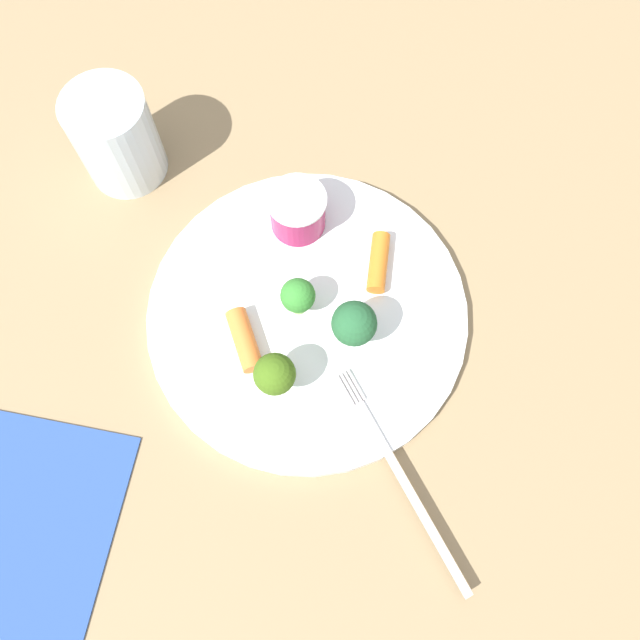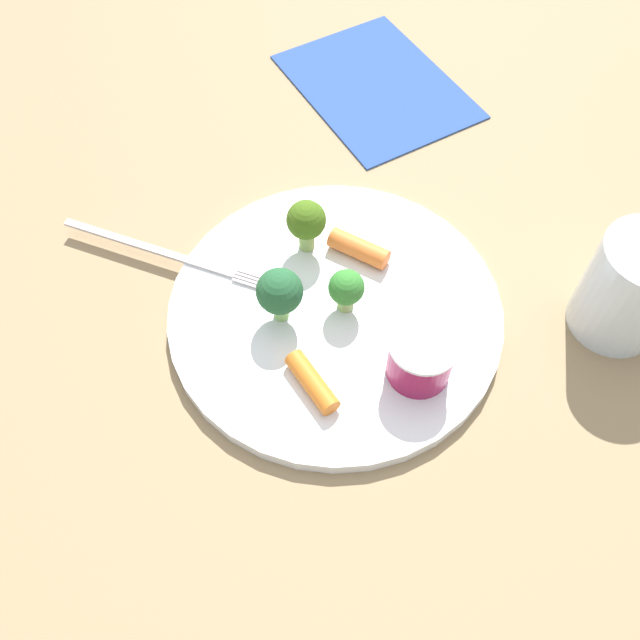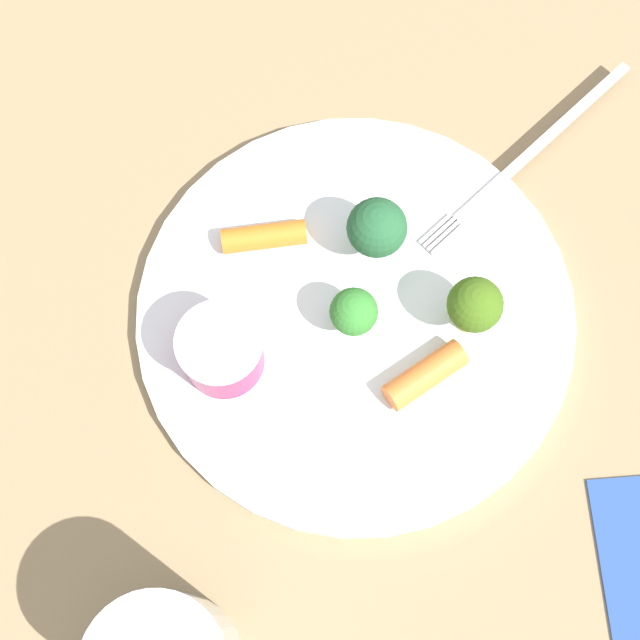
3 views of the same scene
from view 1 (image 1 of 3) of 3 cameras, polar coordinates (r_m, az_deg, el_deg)
name	(u,v)px [view 1 (image 1 of 3)]	position (r m, az deg, el deg)	size (l,w,h in m)	color
ground_plane	(307,317)	(0.57, -1.07, 0.26)	(2.40, 2.40, 0.00)	#8D7551
plate	(307,315)	(0.57, -1.08, 0.47)	(0.27, 0.27, 0.01)	white
sauce_cup	(298,211)	(0.58, -1.92, 9.23)	(0.05, 0.05, 0.04)	maroon
broccoli_floret_0	(299,295)	(0.54, -1.82, 2.13)	(0.03, 0.03, 0.04)	#91BC66
broccoli_floret_1	(275,375)	(0.51, -3.87, -4.68)	(0.03, 0.03, 0.05)	#8CA95A
broccoli_floret_2	(352,327)	(0.52, 2.78, -0.57)	(0.04, 0.04, 0.05)	#88C568
carrot_stick_0	(244,340)	(0.55, -6.44, -1.70)	(0.02, 0.02, 0.05)	orange
carrot_stick_1	(378,262)	(0.57, 4.99, 4.90)	(0.02, 0.02, 0.05)	orange
fork	(400,474)	(0.53, 6.79, -12.90)	(0.11, 0.17, 0.00)	beige
drinking_glass	(116,137)	(0.63, -16.94, 14.63)	(0.07, 0.07, 0.09)	silver
napkin	(11,548)	(0.58, -24.81, -17.14)	(0.20, 0.15, 0.00)	#29488C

